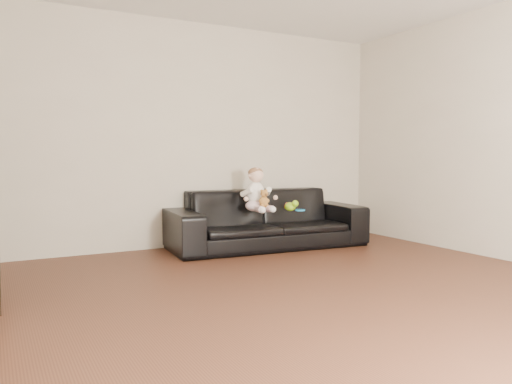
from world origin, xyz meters
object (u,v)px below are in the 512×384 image
toy_green (290,207)px  toy_blue_disc (300,210)px  baby (257,192)px  teddy_bear (264,199)px  toy_rattle (287,206)px  sofa (267,219)px

toy_green → toy_blue_disc: 0.13m
baby → toy_green: bearing=-16.5°
teddy_bear → toy_rattle: bearing=27.1°
sofa → toy_green: (0.16, -0.25, 0.15)m
baby → sofa: bearing=34.2°
sofa → baby: bearing=-144.1°
toy_green → toy_rattle: 0.17m
toy_green → sofa: bearing=123.1°
baby → teddy_bear: size_ratio=2.56×
toy_rattle → toy_blue_disc: size_ratio=0.62×
toy_green → toy_rattle: size_ratio=2.05×
baby → teddy_bear: (0.01, -0.15, -0.06)m
teddy_bear → toy_green: (0.35, 0.02, -0.11)m
teddy_bear → toy_rattle: teddy_bear is taller
toy_green → teddy_bear: bearing=-176.2°
sofa → toy_rattle: size_ratio=32.28×
sofa → toy_green: 0.33m
sofa → toy_blue_disc: sofa is taller
sofa → baby: (-0.20, -0.12, 0.32)m
toy_rattle → sofa: bearing=158.0°
baby → toy_green: baby is taller
sofa → toy_blue_disc: size_ratio=20.09×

